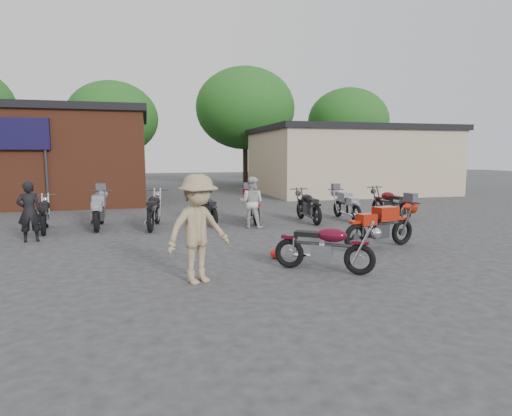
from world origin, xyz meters
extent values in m
plane|color=#2C2B2E|center=(0.00, 0.00, 0.00)|extent=(90.00, 90.00, 0.00)
cube|color=brown|center=(-9.00, 14.00, 2.00)|extent=(12.00, 8.00, 4.00)
cube|color=tan|center=(8.50, 15.00, 1.75)|extent=(10.00, 8.00, 3.50)
ellipsoid|color=red|center=(-0.31, 0.37, 0.11)|extent=(0.27, 0.27, 0.21)
imported|color=black|center=(-5.85, 3.61, 0.78)|extent=(0.62, 0.45, 1.55)
imported|color=beige|center=(0.11, 4.26, 0.78)|extent=(0.94, 0.88, 1.55)
imported|color=tan|center=(-2.11, -0.95, 0.94)|extent=(1.40, 1.17, 1.89)
camera|label=1|loc=(-2.94, -8.21, 2.22)|focal=30.00mm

